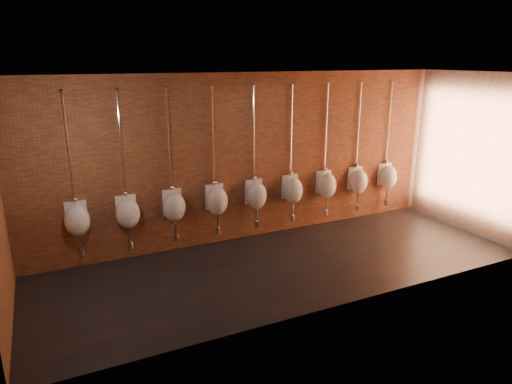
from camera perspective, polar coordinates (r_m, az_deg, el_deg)
ground at (r=8.02m, az=3.98°, el=-9.06°), size 8.50×8.50×0.00m
room_shell at (r=7.38m, az=4.29°, el=5.18°), size 8.54×3.04×3.22m
urinal_0 at (r=8.06m, az=-21.45°, el=-3.22°), size 0.42×0.36×2.72m
urinal_1 at (r=8.14m, az=-15.74°, el=-2.49°), size 0.42×0.36×2.72m
urinal_2 at (r=8.30m, az=-10.20°, el=-1.75°), size 0.42×0.36×2.72m
urinal_3 at (r=8.53m, az=-4.93°, el=-1.04°), size 0.42×0.36×2.72m
urinal_4 at (r=8.84m, az=0.03°, el=-0.36°), size 0.42×0.36×2.72m
urinal_5 at (r=9.21m, az=4.61°, el=0.28°), size 0.42×0.36×2.72m
urinal_6 at (r=9.63m, az=8.83°, el=0.86°), size 0.42×0.36×2.72m
urinal_7 at (r=10.10m, az=12.66°, el=1.38°), size 0.42×0.36×2.72m
urinal_8 at (r=10.61m, az=16.15°, el=1.86°), size 0.42×0.36×2.72m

